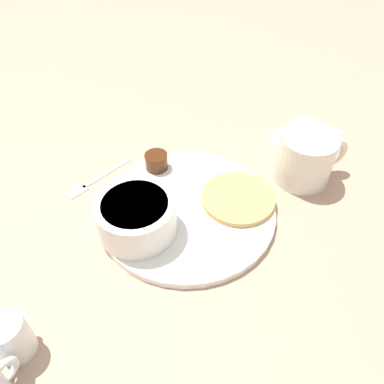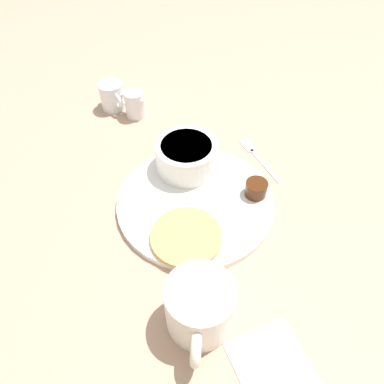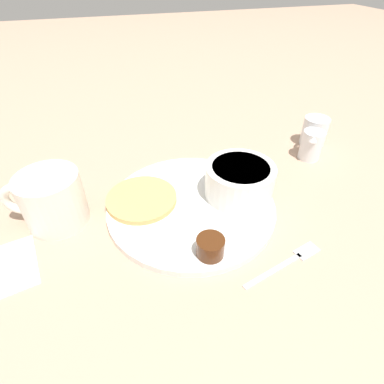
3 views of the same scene
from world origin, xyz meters
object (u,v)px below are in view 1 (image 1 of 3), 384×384
(bowl, at_px, (135,214))
(plate, at_px, (187,210))
(coffee_mug, at_px, (306,158))
(creamer_pitcher_near, at_px, (11,338))
(fork, at_px, (92,182))

(bowl, bearing_deg, plate, -3.04)
(bowl, height_order, coffee_mug, coffee_mug)
(bowl, distance_m, creamer_pitcher_near, 0.22)
(plate, distance_m, bowl, 0.09)
(creamer_pitcher_near, bearing_deg, coffee_mug, 5.15)
(plate, height_order, fork, plate)
(plate, distance_m, fork, 0.18)
(plate, relative_size, coffee_mug, 2.23)
(plate, xyz_separation_m, creamer_pitcher_near, (-0.29, -0.08, 0.03))
(coffee_mug, xyz_separation_m, creamer_pitcher_near, (-0.50, -0.05, -0.01))
(coffee_mug, bearing_deg, creamer_pitcher_near, -174.85)
(plate, relative_size, bowl, 2.42)
(fork, bearing_deg, bowl, -82.94)
(creamer_pitcher_near, bearing_deg, bowl, 23.30)
(creamer_pitcher_near, distance_m, fork, 0.29)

